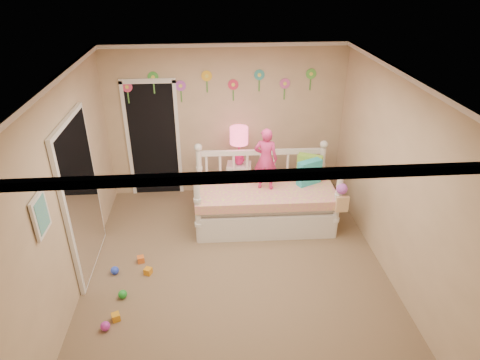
{
  "coord_description": "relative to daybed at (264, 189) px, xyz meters",
  "views": [
    {
      "loc": [
        -0.31,
        -4.48,
        3.75
      ],
      "look_at": [
        0.1,
        0.6,
        1.05
      ],
      "focal_mm": 31.34,
      "sensor_mm": 36.0,
      "label": 1
    }
  ],
  "objects": [
    {
      "name": "floor",
      "position": [
        -0.52,
        -1.15,
        -0.58
      ],
      "size": [
        4.0,
        4.5,
        0.01
      ],
      "primitive_type": "cube",
      "color": "#7F684C",
      "rests_on": "ground"
    },
    {
      "name": "ceiling",
      "position": [
        -0.52,
        -1.15,
        2.02
      ],
      "size": [
        4.0,
        4.5,
        0.01
      ],
      "primitive_type": "cube",
      "color": "white",
      "rests_on": "floor"
    },
    {
      "name": "back_wall",
      "position": [
        -0.52,
        1.1,
        0.72
      ],
      "size": [
        4.0,
        0.01,
        2.6
      ],
      "primitive_type": "cube",
      "color": "tan",
      "rests_on": "floor"
    },
    {
      "name": "left_wall",
      "position": [
        -2.52,
        -1.15,
        0.72
      ],
      "size": [
        0.01,
        4.5,
        2.6
      ],
      "primitive_type": "cube",
      "color": "tan",
      "rests_on": "floor"
    },
    {
      "name": "right_wall",
      "position": [
        1.48,
        -1.15,
        0.72
      ],
      "size": [
        0.01,
        4.5,
        2.6
      ],
      "primitive_type": "cube",
      "color": "tan",
      "rests_on": "floor"
    },
    {
      "name": "crown_molding",
      "position": [
        -0.52,
        -1.15,
        1.99
      ],
      "size": [
        4.0,
        4.5,
        0.06
      ],
      "primitive_type": null,
      "color": "white",
      "rests_on": "ceiling"
    },
    {
      "name": "daybed",
      "position": [
        0.0,
        0.0,
        0.0
      ],
      "size": [
        2.18,
        1.2,
        1.17
      ],
      "primitive_type": null,
      "rotation": [
        0.0,
        0.0,
        -0.02
      ],
      "color": "white",
      "rests_on": "floor"
    },
    {
      "name": "pillow_turquoise",
      "position": [
        0.69,
        0.0,
        0.26
      ],
      "size": [
        0.41,
        0.29,
        0.39
      ],
      "primitive_type": "cube",
      "rotation": [
        0.0,
        0.0,
        0.45
      ],
      "color": "#26B9C1",
      "rests_on": "daybed"
    },
    {
      "name": "pillow_lime",
      "position": [
        0.75,
        0.25,
        0.25
      ],
      "size": [
        0.41,
        0.3,
        0.36
      ],
      "primitive_type": "cube",
      "rotation": [
        0.0,
        0.0,
        -0.47
      ],
      "color": "#90DE43",
      "rests_on": "daybed"
    },
    {
      "name": "child",
      "position": [
        -0.0,
        -0.07,
        0.55
      ],
      "size": [
        0.4,
        0.31,
        0.96
      ],
      "primitive_type": "imported",
      "rotation": [
        0.0,
        0.0,
        2.88
      ],
      "color": "#DC327A",
      "rests_on": "daybed"
    },
    {
      "name": "nightstand",
      "position": [
        -0.34,
        0.72,
        -0.25
      ],
      "size": [
        0.45,
        0.36,
        0.68
      ],
      "primitive_type": "cube",
      "rotation": [
        0.0,
        0.0,
        -0.14
      ],
      "color": "white",
      "rests_on": "floor"
    },
    {
      "name": "table_lamp",
      "position": [
        -0.34,
        0.72,
        0.53
      ],
      "size": [
        0.3,
        0.3,
        0.66
      ],
      "color": "#E41E75",
      "rests_on": "nightstand"
    },
    {
      "name": "closet_doorway",
      "position": [
        -1.77,
        1.09,
        0.45
      ],
      "size": [
        0.9,
        0.04,
        2.07
      ],
      "primitive_type": "cube",
      "color": "black",
      "rests_on": "back_wall"
    },
    {
      "name": "flower_decals",
      "position": [
        -0.61,
        1.09,
        1.36
      ],
      "size": [
        3.4,
        0.02,
        0.5
      ],
      "primitive_type": null,
      "color": "#B2668C",
      "rests_on": "back_wall"
    },
    {
      "name": "mirror_closet",
      "position": [
        -2.48,
        -0.85,
        0.47
      ],
      "size": [
        0.07,
        1.3,
        2.1
      ],
      "primitive_type": "cube",
      "color": "white",
      "rests_on": "left_wall"
    },
    {
      "name": "wall_picture",
      "position": [
        -2.49,
        -2.05,
        0.97
      ],
      "size": [
        0.05,
        0.34,
        0.42
      ],
      "primitive_type": "cube",
      "color": "white",
      "rests_on": "left_wall"
    },
    {
      "name": "hanging_bag",
      "position": [
        1.03,
        -0.6,
        0.13
      ],
      "size": [
        0.2,
        0.16,
        0.36
      ],
      "primitive_type": null,
      "color": "beige",
      "rests_on": "daybed"
    },
    {
      "name": "toy_scatter",
      "position": [
        -1.79,
        -1.55,
        -0.53
      ],
      "size": [
        0.91,
        1.37,
        0.11
      ],
      "primitive_type": null,
      "rotation": [
        0.0,
        0.0,
        -0.09
      ],
      "color": "#996666",
      "rests_on": "floor"
    }
  ]
}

